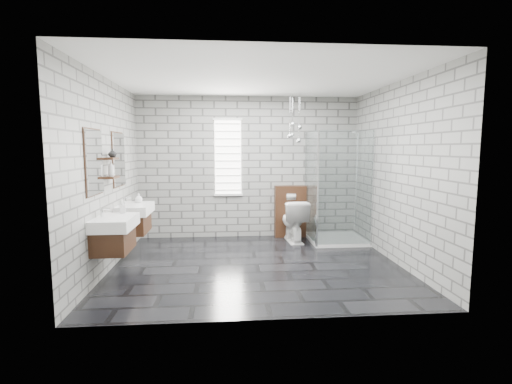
{
  "coord_description": "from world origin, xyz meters",
  "views": [
    {
      "loc": [
        -0.45,
        -5.34,
        1.72
      ],
      "look_at": [
        0.02,
        0.35,
        1.05
      ],
      "focal_mm": 26.0,
      "sensor_mm": 36.0,
      "label": 1
    }
  ],
  "objects": [
    {
      "name": "cistern_panel",
      "position": [
        0.8,
        1.7,
        0.5
      ],
      "size": [
        0.6,
        0.2,
        1.0
      ],
      "primitive_type": "cube",
      "color": "#3A2012",
      "rests_on": "floor"
    },
    {
      "name": "wall_right",
      "position": [
        2.11,
        0.0,
        1.35
      ],
      "size": [
        0.02,
        3.6,
        2.7
      ],
      "primitive_type": "cube",
      "color": "gray",
      "rests_on": "floor"
    },
    {
      "name": "ceiling",
      "position": [
        0.0,
        0.0,
        2.71
      ],
      "size": [
        4.2,
        3.6,
        0.02
      ],
      "primitive_type": "cube",
      "color": "white",
      "rests_on": "wall_back"
    },
    {
      "name": "vanity_left",
      "position": [
        -1.91,
        -0.56,
        0.76
      ],
      "size": [
        0.47,
        0.7,
        1.57
      ],
      "color": "#3A2012",
      "rests_on": "wall_left"
    },
    {
      "name": "vanity_right",
      "position": [
        -1.91,
        0.52,
        0.76
      ],
      "size": [
        0.47,
        0.7,
        1.57
      ],
      "color": "#3A2012",
      "rests_on": "wall_left"
    },
    {
      "name": "window",
      "position": [
        -0.4,
        1.78,
        1.55
      ],
      "size": [
        0.56,
        0.05,
        1.48
      ],
      "color": "white",
      "rests_on": "wall_back"
    },
    {
      "name": "wall_back",
      "position": [
        0.0,
        1.81,
        1.35
      ],
      "size": [
        4.2,
        0.02,
        2.7
      ],
      "primitive_type": "cube",
      "color": "gray",
      "rests_on": "floor"
    },
    {
      "name": "pendant_cluster",
      "position": [
        0.81,
        1.37,
        2.01
      ],
      "size": [
        0.28,
        0.2,
        0.89
      ],
      "color": "silver",
      "rests_on": "ceiling"
    },
    {
      "name": "toilet",
      "position": [
        0.8,
        1.34,
        0.39
      ],
      "size": [
        0.48,
        0.78,
        0.78
      ],
      "primitive_type": "imported",
      "rotation": [
        0.0,
        0.0,
        3.2
      ],
      "color": "white",
      "rests_on": "floor"
    },
    {
      "name": "shelf_upper",
      "position": [
        -2.03,
        -0.05,
        1.58
      ],
      "size": [
        0.14,
        0.3,
        0.03
      ],
      "primitive_type": "cube",
      "color": "#3A2012",
      "rests_on": "wall_left"
    },
    {
      "name": "shelf_lower",
      "position": [
        -2.03,
        -0.05,
        1.32
      ],
      "size": [
        0.14,
        0.3,
        0.03
      ],
      "primitive_type": "cube",
      "color": "#3A2012",
      "rests_on": "wall_left"
    },
    {
      "name": "floor",
      "position": [
        0.0,
        0.0,
        -0.01
      ],
      "size": [
        4.2,
        3.6,
        0.02
      ],
      "primitive_type": "cube",
      "color": "black",
      "rests_on": "ground"
    },
    {
      "name": "soap_bottle_b",
      "position": [
        -1.85,
        0.71,
        0.92
      ],
      "size": [
        0.14,
        0.14,
        0.15
      ],
      "primitive_type": "imported",
      "rotation": [
        0.0,
        0.0,
        0.23
      ],
      "color": "#B2B2B2",
      "rests_on": "vanity_right"
    },
    {
      "name": "vase",
      "position": [
        -2.02,
        0.0,
        1.66
      ],
      "size": [
        0.13,
        0.13,
        0.12
      ],
      "primitive_type": "imported",
      "rotation": [
        0.0,
        0.0,
        0.13
      ],
      "color": "#B2B2B2",
      "rests_on": "shelf_upper"
    },
    {
      "name": "shower_enclosure",
      "position": [
        1.5,
        1.18,
        0.5
      ],
      "size": [
        1.0,
        1.0,
        2.03
      ],
      "color": "white",
      "rests_on": "floor"
    },
    {
      "name": "wall_left",
      "position": [
        -2.11,
        0.0,
        1.35
      ],
      "size": [
        0.02,
        3.6,
        2.7
      ],
      "primitive_type": "cube",
      "color": "gray",
      "rests_on": "floor"
    },
    {
      "name": "wall_front",
      "position": [
        0.0,
        -1.81,
        1.35
      ],
      "size": [
        4.2,
        0.02,
        2.7
      ],
      "primitive_type": "cube",
      "color": "gray",
      "rests_on": "floor"
    },
    {
      "name": "flush_plate",
      "position": [
        0.8,
        1.6,
        0.8
      ],
      "size": [
        0.18,
        0.01,
        0.12
      ],
      "primitive_type": "cube",
      "color": "silver",
      "rests_on": "cistern_panel"
    },
    {
      "name": "soap_bottle_a",
      "position": [
        -1.84,
        -0.27,
        0.93
      ],
      "size": [
        0.09,
        0.09,
        0.17
      ],
      "primitive_type": "imported",
      "rotation": [
        0.0,
        0.0,
        0.25
      ],
      "color": "#B2B2B2",
      "rests_on": "vanity_left"
    },
    {
      "name": "soap_bottle_c",
      "position": [
        -2.02,
        -0.1,
        1.44
      ],
      "size": [
        0.1,
        0.1,
        0.22
      ],
      "primitive_type": "imported",
      "rotation": [
        0.0,
        0.0,
        -0.19
      ],
      "color": "#B2B2B2",
      "rests_on": "shelf_lower"
    }
  ]
}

